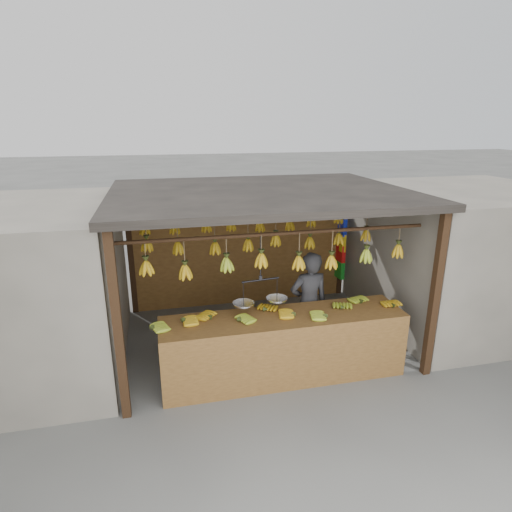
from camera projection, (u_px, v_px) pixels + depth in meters
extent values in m
plane|color=#5B5B57|center=(260.00, 338.00, 6.93)|extent=(80.00, 80.00, 0.00)
cube|color=black|center=(118.00, 329.00, 4.76)|extent=(0.10, 0.10, 2.30)
cube|color=black|center=(435.00, 297.00, 5.62)|extent=(0.10, 0.10, 2.30)
cube|color=black|center=(130.00, 252.00, 7.54)|extent=(0.10, 0.10, 2.30)
cube|color=black|center=(341.00, 238.00, 8.41)|extent=(0.10, 0.10, 2.30)
cube|color=black|center=(261.00, 193.00, 6.22)|extent=(4.30, 3.30, 0.10)
cylinder|color=black|center=(279.00, 234.00, 5.40)|extent=(4.00, 0.05, 0.05)
cylinder|color=black|center=(261.00, 217.00, 6.32)|extent=(4.00, 0.05, 0.05)
cylinder|color=black|center=(247.00, 205.00, 7.25)|extent=(4.00, 0.05, 0.05)
cube|color=brown|center=(242.00, 257.00, 8.05)|extent=(4.00, 0.06, 1.80)
cube|color=slate|center=(3.00, 291.00, 5.80)|extent=(3.00, 3.00, 2.30)
cube|color=slate|center=(463.00, 255.00, 7.36)|extent=(3.00, 3.00, 2.30)
cube|color=brown|center=(284.00, 319.00, 5.66)|extent=(3.26, 0.72, 0.08)
cube|color=brown|center=(291.00, 360.00, 5.45)|extent=(3.26, 0.04, 0.90)
cube|color=black|center=(169.00, 376.00, 5.18)|extent=(0.07, 0.07, 0.82)
cube|color=black|center=(397.00, 347.00, 5.84)|extent=(0.07, 0.07, 0.82)
cube|color=black|center=(168.00, 350.00, 5.76)|extent=(0.07, 0.07, 0.82)
cube|color=black|center=(375.00, 327.00, 6.42)|extent=(0.07, 0.07, 0.82)
ellipsoid|color=#92A523|center=(153.00, 329.00, 5.23)|extent=(0.29, 0.25, 0.06)
ellipsoid|color=#BC8D14|center=(184.00, 322.00, 5.42)|extent=(0.24, 0.18, 0.06)
ellipsoid|color=#BC8D14|center=(211.00, 317.00, 5.55)|extent=(0.30, 0.30, 0.06)
ellipsoid|color=#92A523|center=(240.00, 321.00, 5.44)|extent=(0.29, 0.27, 0.06)
ellipsoid|color=#BC8D14|center=(266.00, 310.00, 5.75)|extent=(0.28, 0.30, 0.06)
ellipsoid|color=#BC8D14|center=(293.00, 314.00, 5.63)|extent=(0.27, 0.23, 0.06)
ellipsoid|color=#92A523|center=(325.00, 316.00, 5.58)|extent=(0.27, 0.23, 0.06)
ellipsoid|color=#92A523|center=(343.00, 308.00, 5.81)|extent=(0.25, 0.28, 0.06)
ellipsoid|color=#92A523|center=(362.00, 302.00, 6.01)|extent=(0.23, 0.28, 0.06)
ellipsoid|color=#BC8D14|center=(394.00, 306.00, 5.88)|extent=(0.18, 0.24, 0.06)
ellipsoid|color=#BC8D14|center=(146.00, 268.00, 5.16)|extent=(0.16, 0.16, 0.28)
ellipsoid|color=#BC8D14|center=(185.00, 272.00, 5.31)|extent=(0.16, 0.16, 0.28)
ellipsoid|color=#92A523|center=(227.00, 265.00, 5.37)|extent=(0.16, 0.16, 0.28)
ellipsoid|color=#BC8D14|center=(261.00, 260.00, 5.42)|extent=(0.16, 0.16, 0.28)
ellipsoid|color=#BC8D14|center=(299.00, 263.00, 5.54)|extent=(0.16, 0.16, 0.28)
ellipsoid|color=#BC8D14|center=(331.00, 262.00, 5.66)|extent=(0.16, 0.16, 0.28)
ellipsoid|color=#92A523|center=(366.00, 256.00, 5.73)|extent=(0.16, 0.16, 0.28)
ellipsoid|color=#BC8D14|center=(398.00, 251.00, 5.92)|extent=(0.16, 0.16, 0.28)
ellipsoid|color=#BC8D14|center=(147.00, 245.00, 6.08)|extent=(0.16, 0.16, 0.28)
ellipsoid|color=#BC8D14|center=(178.00, 248.00, 6.17)|extent=(0.16, 0.16, 0.28)
ellipsoid|color=#BC8D14|center=(215.00, 248.00, 6.26)|extent=(0.16, 0.16, 0.28)
ellipsoid|color=#BC8D14|center=(248.00, 245.00, 6.39)|extent=(0.16, 0.16, 0.28)
ellipsoid|color=#BC8D14|center=(276.00, 240.00, 6.52)|extent=(0.16, 0.16, 0.28)
ellipsoid|color=#BC8D14|center=(310.00, 243.00, 6.60)|extent=(0.16, 0.16, 0.28)
ellipsoid|color=#BC8D14|center=(339.00, 239.00, 6.69)|extent=(0.16, 0.16, 0.28)
ellipsoid|color=#BC8D14|center=(366.00, 235.00, 6.79)|extent=(0.16, 0.16, 0.28)
ellipsoid|color=#BC8D14|center=(145.00, 229.00, 6.94)|extent=(0.16, 0.16, 0.28)
ellipsoid|color=#BC8D14|center=(175.00, 229.00, 7.13)|extent=(0.16, 0.16, 0.28)
ellipsoid|color=#BC8D14|center=(206.00, 227.00, 7.25)|extent=(0.16, 0.16, 0.28)
ellipsoid|color=#BC8D14|center=(231.00, 226.00, 7.30)|extent=(0.16, 0.16, 0.28)
ellipsoid|color=#BC8D14|center=(260.00, 226.00, 7.37)|extent=(0.16, 0.16, 0.28)
ellipsoid|color=#BC8D14|center=(290.00, 225.00, 7.50)|extent=(0.16, 0.16, 0.28)
ellipsoid|color=#BC8D14|center=(311.00, 222.00, 7.63)|extent=(0.16, 0.16, 0.28)
ellipsoid|color=#BC8D14|center=(339.00, 218.00, 7.72)|extent=(0.16, 0.16, 0.28)
cylinder|color=black|center=(261.00, 258.00, 5.44)|extent=(0.02, 0.02, 0.61)
cylinder|color=black|center=(260.00, 280.00, 5.53)|extent=(0.51, 0.09, 0.02)
cylinder|color=silver|center=(244.00, 304.00, 5.54)|extent=(0.27, 0.27, 0.02)
cylinder|color=silver|center=(277.00, 299.00, 5.70)|extent=(0.27, 0.27, 0.02)
imported|color=#262628|center=(309.00, 304.00, 6.26)|extent=(0.60, 0.41, 1.59)
cube|color=#1426BF|center=(342.00, 227.00, 8.17)|extent=(0.08, 0.26, 0.34)
cube|color=yellow|center=(341.00, 242.00, 8.26)|extent=(0.08, 0.26, 0.34)
cube|color=red|center=(341.00, 253.00, 8.33)|extent=(0.08, 0.26, 0.34)
cube|color=#199926|center=(340.00, 270.00, 8.43)|extent=(0.08, 0.26, 0.34)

